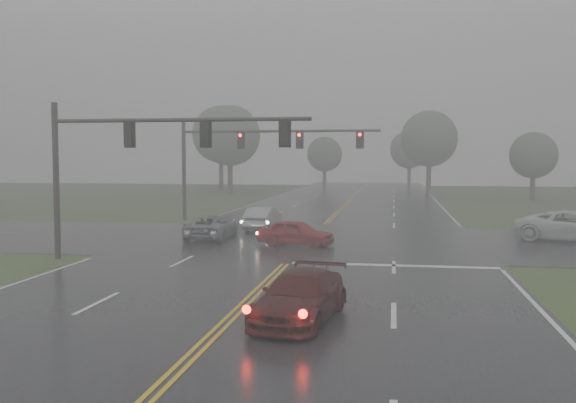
% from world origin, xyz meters
% --- Properties ---
extents(ground, '(180.00, 180.00, 0.00)m').
position_xyz_m(ground, '(0.00, 0.00, 0.00)').
color(ground, '#2D401B').
rests_on(ground, ground).
extents(main_road, '(18.00, 160.00, 0.02)m').
position_xyz_m(main_road, '(0.00, 20.00, 0.00)').
color(main_road, black).
rests_on(main_road, ground).
extents(cross_street, '(120.00, 14.00, 0.02)m').
position_xyz_m(cross_street, '(0.00, 22.00, 0.00)').
color(cross_street, black).
rests_on(cross_street, ground).
extents(stop_bar, '(8.50, 0.50, 0.01)m').
position_xyz_m(stop_bar, '(4.50, 14.40, 0.00)').
color(stop_bar, silver).
rests_on(stop_bar, ground).
extents(sedan_maroon, '(2.53, 4.82, 1.33)m').
position_xyz_m(sedan_maroon, '(1.96, 4.95, 0.00)').
color(sedan_maroon, '#3C0B0A').
rests_on(sedan_maroon, ground).
extents(sedan_red, '(4.14, 2.43, 1.32)m').
position_xyz_m(sedan_red, '(-0.38, 19.56, 0.00)').
color(sedan_red, maroon).
rests_on(sedan_red, ground).
extents(sedan_silver, '(1.64, 4.38, 1.43)m').
position_xyz_m(sedan_silver, '(-3.46, 26.16, 0.00)').
color(sedan_silver, '#9C9EA3').
rests_on(sedan_silver, ground).
extents(car_grey, '(2.23, 4.71, 1.30)m').
position_xyz_m(car_grey, '(-5.38, 21.64, 0.00)').
color(car_grey, slate).
rests_on(car_grey, ground).
extents(pickup_white, '(6.39, 4.45, 1.62)m').
position_xyz_m(pickup_white, '(13.92, 23.62, 0.00)').
color(pickup_white, silver).
rests_on(pickup_white, ground).
extents(signal_gantry_near, '(11.45, 0.30, 6.88)m').
position_xyz_m(signal_gantry_near, '(-6.74, 13.91, 4.80)').
color(signal_gantry_near, black).
rests_on(signal_gantry_near, ground).
extents(signal_gantry_far, '(13.89, 0.36, 7.11)m').
position_xyz_m(signal_gantry_far, '(-5.84, 31.35, 5.03)').
color(signal_gantry_far, black).
rests_on(signal_gantry_far, ground).
extents(tree_nw_a, '(7.27, 7.27, 10.68)m').
position_xyz_m(tree_nw_a, '(-14.91, 62.43, 7.02)').
color(tree_nw_a, '#342B21').
rests_on(tree_nw_a, ground).
extents(tree_ne_a, '(6.96, 6.96, 10.23)m').
position_xyz_m(tree_ne_a, '(8.72, 68.88, 6.72)').
color(tree_ne_a, '#342B21').
rests_on(tree_ne_a, ground).
extents(tree_n_mid, '(5.05, 5.05, 7.41)m').
position_xyz_m(tree_n_mid, '(-5.36, 79.37, 4.87)').
color(tree_n_mid, '#342B21').
rests_on(tree_n_mid, ground).
extents(tree_e_near, '(4.82, 4.82, 7.09)m').
position_xyz_m(tree_e_near, '(18.66, 57.25, 4.65)').
color(tree_e_near, '#342B21').
rests_on(tree_e_near, ground).
extents(tree_nw_b, '(7.83, 7.83, 11.50)m').
position_xyz_m(tree_nw_b, '(-18.89, 72.96, 7.57)').
color(tree_nw_b, '#342B21').
rests_on(tree_nw_b, ground).
extents(tree_n_far, '(5.82, 5.82, 8.55)m').
position_xyz_m(tree_n_far, '(6.76, 86.62, 5.62)').
color(tree_n_far, '#342B21').
rests_on(tree_n_far, ground).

